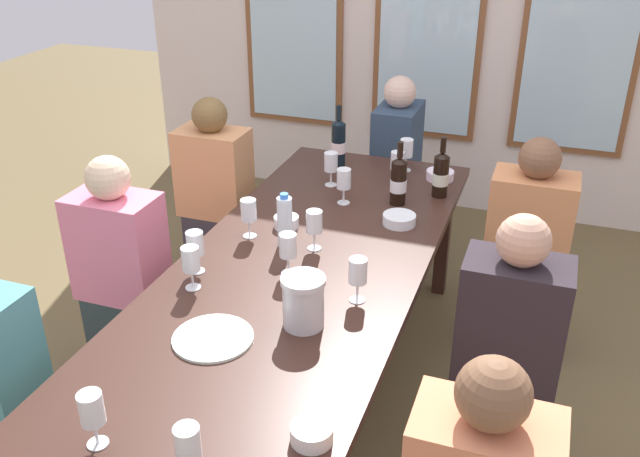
# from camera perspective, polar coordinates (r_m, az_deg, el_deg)

# --- Properties ---
(ground_plane) EXTENTS (12.00, 12.00, 0.00)m
(ground_plane) POSITION_cam_1_polar(r_m,az_deg,el_deg) (3.21, -1.55, -14.64)
(ground_plane) COLOR brown
(dining_table) EXTENTS (0.97, 2.58, 0.74)m
(dining_table) POSITION_cam_1_polar(r_m,az_deg,el_deg) (2.81, -1.72, -4.27)
(dining_table) COLOR #3A221B
(dining_table) RESTS_ON ground
(white_plate_0) EXTENTS (0.28, 0.28, 0.01)m
(white_plate_0) POSITION_cam_1_polar(r_m,az_deg,el_deg) (2.39, -8.82, -8.90)
(white_plate_0) COLOR white
(white_plate_0) RESTS_ON dining_table
(metal_pitcher) EXTENTS (0.16, 0.16, 0.19)m
(metal_pitcher) POSITION_cam_1_polar(r_m,az_deg,el_deg) (2.38, -1.38, -6.01)
(metal_pitcher) COLOR silver
(metal_pitcher) RESTS_ON dining_table
(wine_bottle_0) EXTENTS (0.08, 0.08, 0.31)m
(wine_bottle_0) POSITION_cam_1_polar(r_m,az_deg,el_deg) (3.28, 6.49, 3.93)
(wine_bottle_0) COLOR black
(wine_bottle_0) RESTS_ON dining_table
(wine_bottle_1) EXTENTS (0.08, 0.08, 0.33)m
(wine_bottle_1) POSITION_cam_1_polar(r_m,az_deg,el_deg) (3.71, 1.53, 7.08)
(wine_bottle_1) COLOR black
(wine_bottle_1) RESTS_ON dining_table
(wine_bottle_2) EXTENTS (0.08, 0.08, 0.30)m
(wine_bottle_2) POSITION_cam_1_polar(r_m,az_deg,el_deg) (3.39, 9.93, 4.42)
(wine_bottle_2) COLOR black
(wine_bottle_2) RESTS_ON dining_table
(tasting_bowl_0) EXTENTS (0.14, 0.14, 0.05)m
(tasting_bowl_0) POSITION_cam_1_polar(r_m,az_deg,el_deg) (3.62, 9.87, 4.36)
(tasting_bowl_0) COLOR white
(tasting_bowl_0) RESTS_ON dining_table
(tasting_bowl_1) EXTENTS (0.11, 0.11, 0.05)m
(tasting_bowl_1) POSITION_cam_1_polar(r_m,az_deg,el_deg) (3.07, -2.79, 0.56)
(tasting_bowl_1) COLOR white
(tasting_bowl_1) RESTS_ON dining_table
(tasting_bowl_2) EXTENTS (0.15, 0.15, 0.05)m
(tasting_bowl_2) POSITION_cam_1_polar(r_m,az_deg,el_deg) (3.11, 6.54, 0.75)
(tasting_bowl_2) COLOR white
(tasting_bowl_2) RESTS_ON dining_table
(tasting_bowl_3) EXTENTS (0.12, 0.12, 0.05)m
(tasting_bowl_3) POSITION_cam_1_polar(r_m,az_deg,el_deg) (1.98, -0.69, -16.53)
(tasting_bowl_3) COLOR white
(tasting_bowl_3) RESTS_ON dining_table
(water_bottle) EXTENTS (0.06, 0.06, 0.24)m
(water_bottle) POSITION_cam_1_polar(r_m,az_deg,el_deg) (2.88, -2.92, 0.58)
(water_bottle) COLOR white
(water_bottle) RESTS_ON dining_table
(wine_glass_0) EXTENTS (0.07, 0.07, 0.17)m
(wine_glass_0) POSITION_cam_1_polar(r_m,az_deg,el_deg) (3.49, 6.39, 5.48)
(wine_glass_0) COLOR white
(wine_glass_0) RESTS_ON dining_table
(wine_glass_1) EXTENTS (0.07, 0.07, 0.17)m
(wine_glass_1) POSITION_cam_1_polar(r_m,az_deg,el_deg) (2.62, -10.61, -2.66)
(wine_glass_1) COLOR white
(wine_glass_1) RESTS_ON dining_table
(wine_glass_2) EXTENTS (0.07, 0.07, 0.17)m
(wine_glass_2) POSITION_cam_1_polar(r_m,az_deg,el_deg) (2.84, -0.48, 0.48)
(wine_glass_2) COLOR white
(wine_glass_2) RESTS_ON dining_table
(wine_glass_3) EXTENTS (0.07, 0.07, 0.17)m
(wine_glass_3) POSITION_cam_1_polar(r_m,az_deg,el_deg) (2.00, -18.32, -14.00)
(wine_glass_3) COLOR white
(wine_glass_3) RESTS_ON dining_table
(wine_glass_4) EXTENTS (0.07, 0.07, 0.17)m
(wine_glass_4) POSITION_cam_1_polar(r_m,az_deg,el_deg) (2.72, -10.26, -1.30)
(wine_glass_4) COLOR white
(wine_glass_4) RESTS_ON dining_table
(wine_glass_5) EXTENTS (0.07, 0.07, 0.17)m
(wine_glass_5) POSITION_cam_1_polar(r_m,az_deg,el_deg) (3.46, 0.91, 5.37)
(wine_glass_5) COLOR white
(wine_glass_5) RESTS_ON dining_table
(wine_glass_6) EXTENTS (0.07, 0.07, 0.17)m
(wine_glass_6) POSITION_cam_1_polar(r_m,az_deg,el_deg) (2.67, -2.66, -1.48)
(wine_glass_6) COLOR white
(wine_glass_6) RESTS_ON dining_table
(wine_glass_7) EXTENTS (0.07, 0.07, 0.17)m
(wine_glass_7) POSITION_cam_1_polar(r_m,az_deg,el_deg) (2.96, -5.91, 1.44)
(wine_glass_7) COLOR white
(wine_glass_7) RESTS_ON dining_table
(wine_glass_8) EXTENTS (0.07, 0.07, 0.17)m
(wine_glass_8) POSITION_cam_1_polar(r_m,az_deg,el_deg) (3.67, 7.14, 6.47)
(wine_glass_8) COLOR white
(wine_glass_8) RESTS_ON dining_table
(wine_glass_9) EXTENTS (0.07, 0.07, 0.17)m
(wine_glass_9) POSITION_cam_1_polar(r_m,az_deg,el_deg) (2.50, 3.14, -3.67)
(wine_glass_9) COLOR white
(wine_glass_9) RESTS_ON dining_table
(wine_glass_10) EXTENTS (0.07, 0.07, 0.17)m
(wine_glass_10) POSITION_cam_1_polar(r_m,az_deg,el_deg) (3.26, 1.98, 3.97)
(wine_glass_10) COLOR white
(wine_glass_10) RESTS_ON dining_table
(wine_glass_11) EXTENTS (0.07, 0.07, 0.17)m
(wine_glass_11) POSITION_cam_1_polar(r_m,az_deg,el_deg) (1.85, -10.84, -17.16)
(wine_glass_11) COLOR white
(wine_glass_11) RESTS_ON dining_table
(seated_person_0) EXTENTS (0.38, 0.24, 1.11)m
(seated_person_0) POSITION_cam_1_polar(r_m,az_deg,el_deg) (3.23, -15.94, -4.00)
(seated_person_0) COLOR #2C383B
(seated_person_0) RESTS_ON ground
(seated_person_1) EXTENTS (0.38, 0.24, 1.11)m
(seated_person_1) POSITION_cam_1_polar(r_m,az_deg,el_deg) (2.73, 15.10, -10.07)
(seated_person_1) COLOR #31373D
(seated_person_1) RESTS_ON ground
(seated_person_4) EXTENTS (0.38, 0.24, 1.11)m
(seated_person_4) POSITION_cam_1_polar(r_m,az_deg,el_deg) (3.90, -8.58, 2.36)
(seated_person_4) COLOR #36333A
(seated_person_4) RESTS_ON ground
(seated_person_5) EXTENTS (0.38, 0.24, 1.11)m
(seated_person_5) POSITION_cam_1_polar(r_m,az_deg,el_deg) (3.44, 16.55, -2.05)
(seated_person_5) COLOR #38233D
(seated_person_5) RESTS_ON ground
(seated_person_6) EXTENTS (0.24, 0.38, 1.11)m
(seated_person_6) POSITION_cam_1_polar(r_m,az_deg,el_deg) (4.28, 6.26, 4.80)
(seated_person_6) COLOR #2B2940
(seated_person_6) RESTS_ON ground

